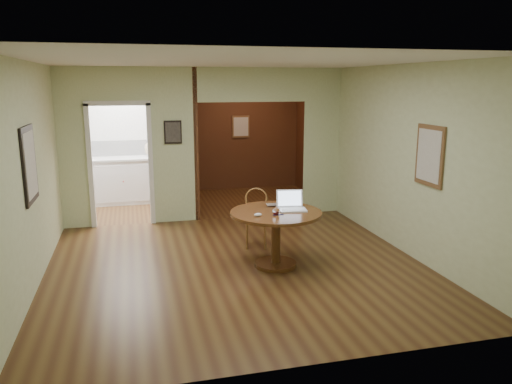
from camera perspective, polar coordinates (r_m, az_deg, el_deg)
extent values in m
plane|color=#422512|center=(6.81, -2.10, -8.56)|extent=(5.00, 5.00, 0.00)
plane|color=white|center=(6.37, -2.30, 14.76)|extent=(5.00, 5.00, 0.00)
plane|color=beige|center=(4.10, 5.10, -3.02)|extent=(5.00, 0.00, 5.00)
plane|color=beige|center=(6.43, -24.55, 1.54)|extent=(0.00, 5.00, 5.00)
plane|color=beige|center=(7.38, 17.18, 3.38)|extent=(0.00, 5.00, 5.00)
cube|color=beige|center=(8.84, -20.17, 4.58)|extent=(0.50, 2.70, 0.04)
cube|color=beige|center=(8.82, -9.43, 5.16)|extent=(0.80, 2.70, 0.04)
cube|color=beige|center=(9.45, 7.49, 5.69)|extent=(0.70, 2.70, 0.04)
plane|color=white|center=(10.78, -14.35, 6.23)|extent=(2.70, 0.00, 2.70)
plane|color=#3F1D12|center=(11.55, -1.77, 6.99)|extent=(2.70, 0.00, 2.70)
cube|color=#3F1D12|center=(10.10, -7.77, 6.11)|extent=(0.08, 2.50, 2.70)
cube|color=black|center=(6.40, -24.50, 2.87)|extent=(0.03, 0.70, 0.90)
cube|color=brown|center=(6.93, 19.24, 3.95)|extent=(0.03, 0.60, 0.80)
cube|color=black|center=(8.78, -9.48, 6.76)|extent=(0.30, 0.03, 0.40)
cube|color=silver|center=(11.52, -1.75, 7.48)|extent=(0.40, 0.03, 0.50)
cube|color=white|center=(10.79, -14.28, 4.90)|extent=(2.00, 0.02, 0.32)
cylinder|color=#5A3A16|center=(6.85, 2.25, -8.22)|extent=(0.57, 0.57, 0.05)
cylinder|color=#5A3A16|center=(6.73, 2.27, -5.42)|extent=(0.12, 0.12, 0.66)
cylinder|color=#5A3A16|center=(6.63, 2.30, -2.41)|extent=(1.22, 1.22, 0.04)
cylinder|color=#9E6B38|center=(7.50, -0.01, -3.35)|extent=(0.46, 0.46, 0.03)
cylinder|color=#9E6B38|center=(7.43, -1.08, -5.10)|extent=(0.02, 0.02, 0.40)
cylinder|color=#9E6B38|center=(7.43, 0.99, -5.12)|extent=(0.02, 0.02, 0.40)
cylinder|color=#9E6B38|center=(7.69, -0.98, -4.51)|extent=(0.02, 0.02, 0.40)
cylinder|color=#9E6B38|center=(7.68, 1.02, -4.52)|extent=(0.02, 0.02, 0.40)
cylinder|color=#9E6B38|center=(7.59, -1.12, -1.83)|extent=(0.02, 0.02, 0.32)
cylinder|color=#9E6B38|center=(7.58, 1.17, -1.85)|extent=(0.02, 0.02, 0.32)
torus|color=#9E6B38|center=(7.56, 0.02, -0.78)|extent=(0.34, 0.12, 0.34)
cube|color=white|center=(6.69, 4.23, -2.04)|extent=(0.39, 0.30, 0.02)
cube|color=silver|center=(6.66, 4.31, -2.02)|extent=(0.32, 0.17, 0.00)
cube|color=white|center=(6.80, 3.85, -0.71)|extent=(0.36, 0.12, 0.24)
cube|color=#97A5C0|center=(6.79, 3.87, -0.73)|extent=(0.32, 0.09, 0.20)
imported|color=#B6B6BB|center=(6.88, 2.65, -1.57)|extent=(0.35, 0.24, 0.03)
ellipsoid|color=white|center=(6.38, 0.22, -2.61)|extent=(0.11, 0.07, 0.04)
cylinder|color=#0C1054|center=(6.45, 2.56, -2.62)|extent=(0.15, 0.03, 0.01)
cube|color=white|center=(10.61, -14.09, 1.23)|extent=(2.00, 0.55, 0.90)
cube|color=silver|center=(10.54, -14.22, 3.74)|extent=(2.06, 0.60, 0.04)
sphere|color=#B20C0C|center=(10.32, -14.92, 1.16)|extent=(0.03, 0.03, 0.03)
sphere|color=#B20C0C|center=(10.35, -9.39, 1.45)|extent=(0.03, 0.03, 0.03)
ellipsoid|color=#CAB594|center=(10.52, -11.71, 4.89)|extent=(0.34, 0.29, 0.34)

